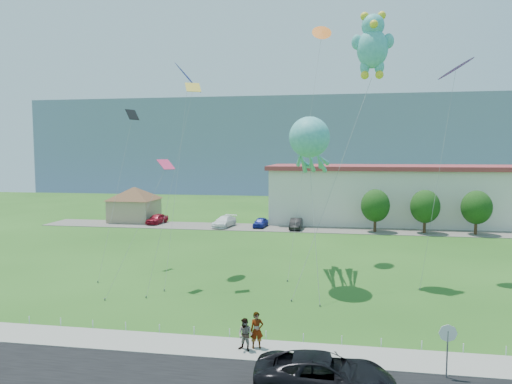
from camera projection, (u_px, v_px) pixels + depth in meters
ground at (252, 330)px, 25.90m from camera, size 160.00×160.00×0.00m
sidewalk at (243, 349)px, 23.19m from camera, size 80.00×2.50×0.10m
parking_strip at (296, 229)px, 60.32m from camera, size 70.00×6.00×0.06m
hill_ridge at (316, 145)px, 142.85m from camera, size 160.00×50.00×25.00m
pavilion at (134, 201)px, 66.84m from camera, size 9.20×9.20×5.00m
warehouse at (484, 195)px, 64.68m from camera, size 61.00×15.00×8.20m
stop_sign at (448, 338)px, 20.09m from camera, size 0.80×0.07×2.50m
rope_fence at (248, 334)px, 24.60m from camera, size 26.05×0.05×0.50m
tree_near at (375, 206)px, 57.45m from camera, size 3.60×3.60×5.47m
tree_mid at (425, 206)px, 56.50m from camera, size 3.60×3.60×5.47m
tree_far at (477, 207)px, 55.54m from camera, size 3.60×3.60×5.47m
suv at (325, 375)px, 18.80m from camera, size 5.82×2.69×1.62m
pedestrian_left at (257, 330)px, 23.16m from camera, size 0.78×0.62×1.86m
pedestrian_right at (245, 335)px, 22.86m from camera, size 0.96×0.85×1.64m
parked_car_red at (157, 219)px, 64.23m from camera, size 2.35×4.34×1.40m
parked_car_white at (224, 222)px, 61.53m from camera, size 2.93×5.22×1.43m
parked_car_blue at (261, 222)px, 61.29m from camera, size 1.89×3.87×1.27m
parked_car_black at (296, 224)px, 59.75m from camera, size 1.56×4.27×1.40m
octopus_kite at (310, 147)px, 34.49m from camera, size 2.99×11.02×12.66m
teddy_bear_kite at (373, 44)px, 34.63m from camera, size 7.15×7.48×20.67m
small_kite_yellow at (187, 113)px, 33.85m from camera, size 2.90×5.06×15.36m
small_kite_blue at (188, 82)px, 37.64m from camera, size 1.80×6.89×16.90m
small_kite_purple at (455, 73)px, 35.56m from camera, size 3.96×4.99×17.30m
small_kite_pink at (160, 177)px, 33.42m from camera, size 3.72×4.75×9.60m
small_kite_orange at (321, 38)px, 41.91m from camera, size 3.18×9.60×21.82m
small_kite_black at (128, 133)px, 39.51m from camera, size 1.29×6.90×13.80m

